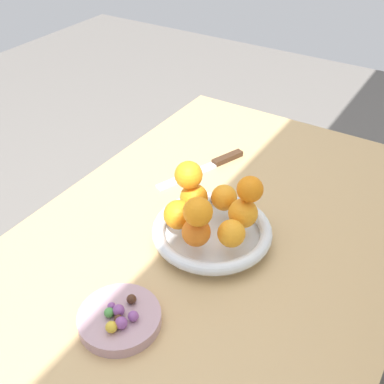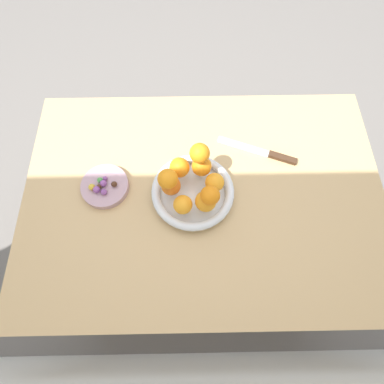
# 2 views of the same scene
# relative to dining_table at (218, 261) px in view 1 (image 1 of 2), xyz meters

# --- Properties ---
(dining_table) EXTENTS (1.10, 0.76, 0.74)m
(dining_table) POSITION_rel_dining_table_xyz_m (0.00, 0.00, 0.00)
(dining_table) COLOR tan
(dining_table) RESTS_ON ground_plane
(fruit_bowl) EXTENTS (0.25, 0.25, 0.04)m
(fruit_bowl) POSITION_rel_dining_table_xyz_m (0.03, -0.00, 0.11)
(fruit_bowl) COLOR silver
(fruit_bowl) RESTS_ON dining_table
(candy_dish) EXTENTS (0.14, 0.14, 0.02)m
(candy_dish) POSITION_rel_dining_table_xyz_m (0.30, -0.03, 0.10)
(candy_dish) COLOR #B28C99
(candy_dish) RESTS_ON dining_table
(orange_0) EXTENTS (0.06, 0.06, 0.06)m
(orange_0) POSITION_rel_dining_table_xyz_m (0.10, 0.00, 0.16)
(orange_0) COLOR orange
(orange_0) RESTS_ON fruit_bowl
(orange_1) EXTENTS (0.05, 0.05, 0.05)m
(orange_1) POSITION_rel_dining_table_xyz_m (0.06, 0.06, 0.16)
(orange_1) COLOR orange
(orange_1) RESTS_ON fruit_bowl
(orange_2) EXTENTS (0.06, 0.06, 0.06)m
(orange_2) POSITION_rel_dining_table_xyz_m (-0.00, 0.05, 0.16)
(orange_2) COLOR orange
(orange_2) RESTS_ON fruit_bowl
(orange_3) EXTENTS (0.06, 0.06, 0.06)m
(orange_3) POSITION_rel_dining_table_xyz_m (-0.03, -0.01, 0.16)
(orange_3) COLOR orange
(orange_3) RESTS_ON fruit_bowl
(orange_4) EXTENTS (0.06, 0.06, 0.06)m
(orange_4) POSITION_rel_dining_table_xyz_m (0.01, -0.06, 0.16)
(orange_4) COLOR orange
(orange_4) RESTS_ON fruit_bowl
(orange_5) EXTENTS (0.06, 0.06, 0.06)m
(orange_5) POSITION_rel_dining_table_xyz_m (0.07, -0.06, 0.16)
(orange_5) COLOR orange
(orange_5) RESTS_ON fruit_bowl
(orange_6) EXTENTS (0.05, 0.05, 0.05)m
(orange_6) POSITION_rel_dining_table_xyz_m (-0.01, 0.06, 0.21)
(orange_6) COLOR orange
(orange_6) RESTS_ON orange_2
(orange_7) EXTENTS (0.06, 0.06, 0.06)m
(orange_7) POSITION_rel_dining_table_xyz_m (0.01, -0.07, 0.22)
(orange_7) COLOR orange
(orange_7) RESTS_ON orange_4
(orange_8) EXTENTS (0.06, 0.06, 0.06)m
(orange_8) POSITION_rel_dining_table_xyz_m (0.10, 0.01, 0.21)
(orange_8) COLOR orange
(orange_8) RESTS_ON orange_0
(candy_ball_0) EXTENTS (0.01, 0.01, 0.01)m
(candy_ball_0) POSITION_rel_dining_table_xyz_m (0.31, -0.02, 0.12)
(candy_ball_0) COLOR #472819
(candy_ball_0) RESTS_ON candy_dish
(candy_ball_1) EXTENTS (0.02, 0.02, 0.02)m
(candy_ball_1) POSITION_rel_dining_table_xyz_m (0.33, -0.02, 0.12)
(candy_ball_1) COLOR gold
(candy_ball_1) RESTS_ON candy_dish
(candy_ball_2) EXTENTS (0.02, 0.02, 0.02)m
(candy_ball_2) POSITION_rel_dining_table_xyz_m (0.30, 0.00, 0.12)
(candy_ball_2) COLOR #8C4C99
(candy_ball_2) RESTS_ON candy_dish
(candy_ball_3) EXTENTS (0.02, 0.02, 0.02)m
(candy_ball_3) POSITION_rel_dining_table_xyz_m (0.31, -0.04, 0.12)
(candy_ball_3) COLOR #4C9947
(candy_ball_3) RESTS_ON candy_dish
(candy_ball_4) EXTENTS (0.01, 0.01, 0.01)m
(candy_ball_4) POSITION_rel_dining_table_xyz_m (0.30, -0.05, 0.12)
(candy_ball_4) COLOR #8C4C99
(candy_ball_4) RESTS_ON candy_dish
(candy_ball_5) EXTENTS (0.02, 0.02, 0.02)m
(candy_ball_5) POSITION_rel_dining_table_xyz_m (0.32, -0.01, 0.12)
(candy_ball_5) COLOR #8C4C99
(candy_ball_5) RESTS_ON candy_dish
(candy_ball_6) EXTENTS (0.02, 0.02, 0.02)m
(candy_ball_6) POSITION_rel_dining_table_xyz_m (0.27, -0.03, 0.12)
(candy_ball_6) COLOR #472819
(candy_ball_6) RESTS_ON candy_dish
(candy_ball_7) EXTENTS (0.02, 0.02, 0.02)m
(candy_ball_7) POSITION_rel_dining_table_xyz_m (0.30, -0.03, 0.12)
(candy_ball_7) COLOR #8C4C99
(candy_ball_7) RESTS_ON candy_dish
(knife) EXTENTS (0.25, 0.11, 0.01)m
(knife) POSITION_rel_dining_table_xyz_m (-0.20, -0.14, 0.09)
(knife) COLOR #3F2819
(knife) RESTS_ON dining_table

